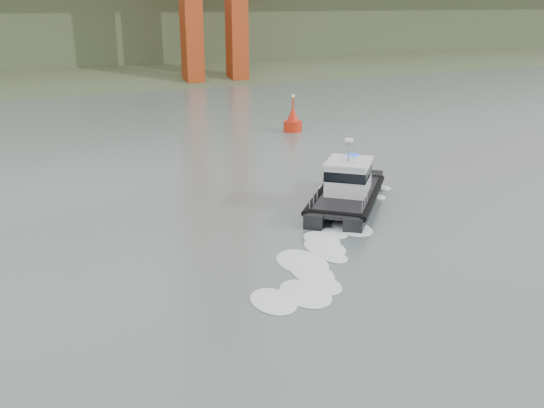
{
  "coord_description": "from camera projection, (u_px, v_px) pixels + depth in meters",
  "views": [
    {
      "loc": [
        -16.2,
        -22.22,
        13.17
      ],
      "look_at": [
        -1.75,
        6.56,
        2.4
      ],
      "focal_mm": 40.0,
      "sensor_mm": 36.0,
      "label": 1
    }
  ],
  "objects": [
    {
      "name": "nav_buoy",
      "position": [
        293.0,
        121.0,
        64.62
      ],
      "size": [
        1.99,
        1.99,
        4.14
      ],
      "color": "red",
      "rests_on": "ground"
    },
    {
      "name": "headlands",
      "position": [
        38.0,
        31.0,
        134.03
      ],
      "size": [
        500.0,
        105.36,
        27.12
      ],
      "color": "#303E23",
      "rests_on": "ground"
    },
    {
      "name": "ground",
      "position": [
        363.0,
        283.0,
        29.9
      ],
      "size": [
        400.0,
        400.0,
        0.0
      ],
      "primitive_type": "plane",
      "color": "#53625D",
      "rests_on": "ground"
    },
    {
      "name": "patrol_boat",
      "position": [
        347.0,
        189.0,
        40.7
      ],
      "size": [
        9.41,
        9.7,
        4.81
      ],
      "rotation": [
        0.0,
        0.0,
        -0.75
      ],
      "color": "black",
      "rests_on": "ground"
    }
  ]
}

